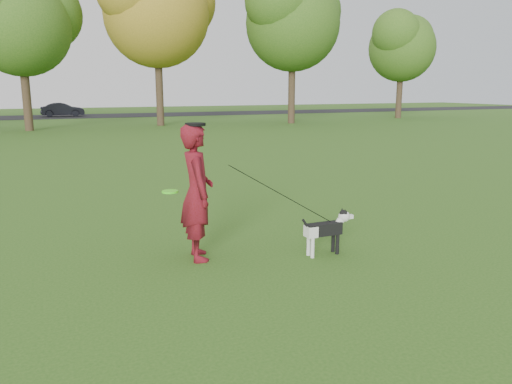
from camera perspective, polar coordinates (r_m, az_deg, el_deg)
name	(u,v)px	position (r m, az deg, el deg)	size (l,w,h in m)	color
ground	(284,248)	(7.97, 3.20, -6.37)	(120.00, 120.00, 0.00)	#285116
road	(82,116)	(46.95, -19.31, 8.18)	(120.00, 7.00, 0.02)	black
man	(197,192)	(7.28, -6.77, -0.06)	(0.73, 0.48, 1.99)	#5E0E0D
dog	(327,228)	(7.61, 8.17, -4.04)	(0.90, 0.18, 0.69)	black
car_mid	(63,110)	(46.84, -21.23, 8.77)	(1.24, 3.56, 1.17)	black
man_held_items	(282,195)	(7.42, 3.00, -0.32)	(2.50, 0.75, 1.54)	#4AFE20
tree_row	(66,2)	(33.25, -20.90, 19.63)	(51.74, 8.86, 12.01)	#38281C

